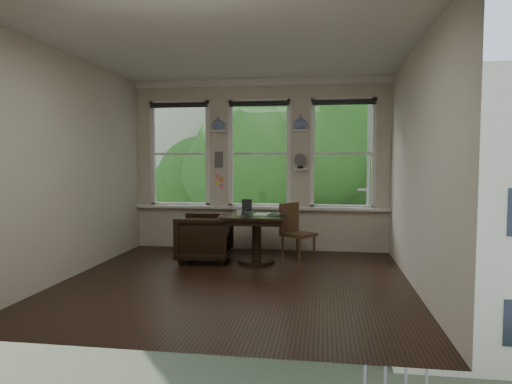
% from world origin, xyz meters
% --- Properties ---
extents(ground, '(4.50, 4.50, 0.00)m').
position_xyz_m(ground, '(0.00, 0.00, 0.00)').
color(ground, black).
rests_on(ground, ground).
extents(ceiling, '(4.50, 4.50, 0.00)m').
position_xyz_m(ceiling, '(0.00, 0.00, 3.00)').
color(ceiling, silver).
rests_on(ceiling, ground).
extents(wall_back, '(4.50, 0.00, 4.50)m').
position_xyz_m(wall_back, '(0.00, 2.25, 1.50)').
color(wall_back, beige).
rests_on(wall_back, ground).
extents(wall_front, '(4.50, 0.00, 4.50)m').
position_xyz_m(wall_front, '(0.00, -2.25, 1.50)').
color(wall_front, beige).
rests_on(wall_front, ground).
extents(wall_left, '(0.00, 4.50, 4.50)m').
position_xyz_m(wall_left, '(-2.25, 0.00, 1.50)').
color(wall_left, beige).
rests_on(wall_left, ground).
extents(wall_right, '(0.00, 4.50, 4.50)m').
position_xyz_m(wall_right, '(2.25, 0.00, 1.50)').
color(wall_right, beige).
rests_on(wall_right, ground).
extents(window_left, '(1.10, 0.12, 1.90)m').
position_xyz_m(window_left, '(-1.45, 2.25, 1.70)').
color(window_left, white).
rests_on(window_left, ground).
extents(window_center, '(1.10, 0.12, 1.90)m').
position_xyz_m(window_center, '(0.00, 2.25, 1.70)').
color(window_center, white).
rests_on(window_center, ground).
extents(window_right, '(1.10, 0.12, 1.90)m').
position_xyz_m(window_right, '(1.45, 2.25, 1.70)').
color(window_right, white).
rests_on(window_right, ground).
extents(shelf_left, '(0.26, 0.16, 0.03)m').
position_xyz_m(shelf_left, '(-0.72, 2.15, 2.10)').
color(shelf_left, white).
rests_on(shelf_left, ground).
extents(shelf_right, '(0.26, 0.16, 0.03)m').
position_xyz_m(shelf_right, '(0.72, 2.15, 2.10)').
color(shelf_right, white).
rests_on(shelf_right, ground).
extents(intercom, '(0.14, 0.06, 0.28)m').
position_xyz_m(intercom, '(-0.72, 2.18, 1.60)').
color(intercom, '#59544F').
rests_on(intercom, ground).
extents(sticky_notes, '(0.16, 0.01, 0.24)m').
position_xyz_m(sticky_notes, '(-0.72, 2.19, 1.25)').
color(sticky_notes, pink).
rests_on(sticky_notes, ground).
extents(desk_fan, '(0.20, 0.20, 0.24)m').
position_xyz_m(desk_fan, '(0.72, 2.13, 1.53)').
color(desk_fan, '#59544F').
rests_on(desk_fan, ground).
extents(vase_left, '(0.24, 0.24, 0.25)m').
position_xyz_m(vase_left, '(-0.72, 2.15, 2.24)').
color(vase_left, silver).
rests_on(vase_left, shelf_left).
extents(vase_right, '(0.24, 0.24, 0.25)m').
position_xyz_m(vase_right, '(0.72, 2.15, 2.24)').
color(vase_right, silver).
rests_on(vase_right, shelf_right).
extents(table, '(0.90, 0.90, 0.75)m').
position_xyz_m(table, '(0.12, 1.10, 0.38)').
color(table, black).
rests_on(table, ground).
extents(armchair_left, '(0.86, 0.84, 0.74)m').
position_xyz_m(armchair_left, '(-0.71, 1.10, 0.37)').
color(armchair_left, black).
rests_on(armchair_left, ground).
extents(cushion_red, '(0.45, 0.45, 0.06)m').
position_xyz_m(cushion_red, '(-0.71, 1.10, 0.45)').
color(cushion_red, maroon).
rests_on(cushion_red, armchair_left).
extents(side_chair_right, '(0.59, 0.59, 0.92)m').
position_xyz_m(side_chair_right, '(0.75, 1.17, 0.46)').
color(side_chair_right, '#442E18').
rests_on(side_chair_right, ground).
extents(laptop, '(0.33, 0.24, 0.02)m').
position_xyz_m(laptop, '(0.43, 0.98, 0.76)').
color(laptop, black).
rests_on(laptop, table).
extents(mug, '(0.10, 0.10, 0.08)m').
position_xyz_m(mug, '(-0.13, 0.98, 0.79)').
color(mug, white).
rests_on(mug, table).
extents(drinking_glass, '(0.15, 0.15, 0.10)m').
position_xyz_m(drinking_glass, '(0.05, 0.84, 0.80)').
color(drinking_glass, white).
rests_on(drinking_glass, table).
extents(tablet, '(0.17, 0.11, 0.22)m').
position_xyz_m(tablet, '(-0.07, 1.32, 0.86)').
color(tablet, black).
rests_on(tablet, table).
extents(papers, '(0.24, 0.31, 0.00)m').
position_xyz_m(papers, '(0.18, 1.18, 0.75)').
color(papers, silver).
rests_on(papers, table).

